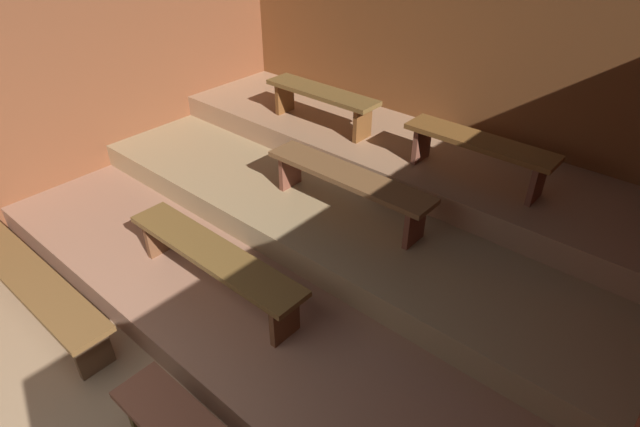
{
  "coord_description": "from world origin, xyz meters",
  "views": [
    {
      "loc": [
        2.56,
        0.24,
        3.1
      ],
      "look_at": [
        0.08,
        3.09,
        0.57
      ],
      "focal_mm": 28.74,
      "sensor_mm": 36.0,
      "label": 1
    }
  ],
  "objects": [
    {
      "name": "bench_floor_left",
      "position": [
        -1.38,
        1.06,
        0.34
      ],
      "size": [
        2.27,
        0.33,
        0.4
      ],
      "color": "brown",
      "rests_on": "ground"
    },
    {
      "name": "bench_upper_right",
      "position": [
        0.92,
        4.26,
        1.06
      ],
      "size": [
        1.37,
        0.33,
        0.4
      ],
      "color": "brown",
      "rests_on": "platform_upper"
    },
    {
      "name": "platform_middle",
      "position": [
        0.0,
        3.88,
        0.37
      ],
      "size": [
        5.52,
        2.51,
        0.25
      ],
      "primitive_type": "cube",
      "color": "#9A7F59",
      "rests_on": "platform_lower"
    },
    {
      "name": "bench_lower_center",
      "position": [
        -0.14,
        2.06,
        0.58
      ],
      "size": [
        1.79,
        0.33,
        0.4
      ],
      "color": "brown",
      "rests_on": "platform_lower"
    },
    {
      "name": "ground",
      "position": [
        0.0,
        2.57,
        -0.04
      ],
      "size": [
        6.32,
        5.93,
        0.08
      ],
      "primitive_type": "cube",
      "color": "#927454"
    },
    {
      "name": "platform_lower",
      "position": [
        0.0,
        3.26,
        0.12
      ],
      "size": [
        5.52,
        3.75,
        0.25
      ],
      "primitive_type": "cube",
      "color": "#966850",
      "rests_on": "ground"
    },
    {
      "name": "bench_middle_center",
      "position": [
        0.16,
        3.36,
        0.82
      ],
      "size": [
        1.67,
        0.33,
        0.4
      ],
      "color": "brown",
      "rests_on": "platform_middle"
    },
    {
      "name": "bench_upper_left",
      "position": [
        -0.92,
        4.26,
        1.06
      ],
      "size": [
        1.37,
        0.33,
        0.4
      ],
      "color": "brown",
      "rests_on": "platform_upper"
    },
    {
      "name": "platform_upper",
      "position": [
        0.0,
        4.47,
        0.62
      ],
      "size": [
        5.52,
        1.33,
        0.25
      ],
      "primitive_type": "cube",
      "color": "#9D7454",
      "rests_on": "platform_middle"
    },
    {
      "name": "wall_left",
      "position": [
        -2.79,
        2.57,
        1.28
      ],
      "size": [
        0.06,
        5.93,
        2.56
      ],
      "primitive_type": "cube",
      "color": "brown",
      "rests_on": "ground"
    },
    {
      "name": "wall_back",
      "position": [
        0.0,
        5.16,
        1.28
      ],
      "size": [
        6.32,
        0.06,
        2.56
      ],
      "primitive_type": "cube",
      "color": "brown",
      "rests_on": "ground"
    }
  ]
}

